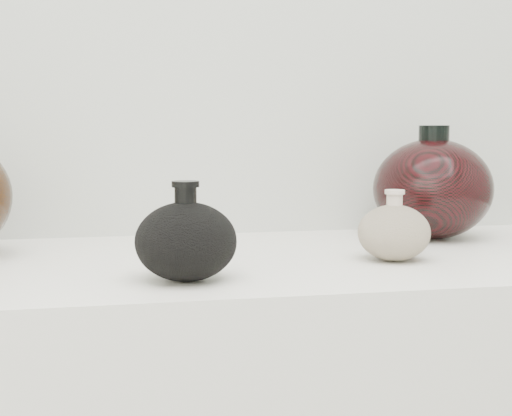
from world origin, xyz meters
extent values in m
cube|color=#ABAEA4|center=(0.00, 1.21, 1.30)|extent=(3.00, 0.02, 2.60)
cube|color=silver|center=(0.00, 0.95, 0.89)|extent=(1.20, 0.50, 0.03)
ellipsoid|color=black|center=(-0.11, 0.81, 0.95)|extent=(0.13, 0.13, 0.10)
cylinder|color=black|center=(-0.11, 0.81, 1.00)|extent=(0.03, 0.03, 0.03)
cylinder|color=black|center=(-0.11, 0.81, 1.02)|extent=(0.04, 0.04, 0.01)
ellipsoid|color=beige|center=(0.19, 0.88, 0.94)|extent=(0.13, 0.13, 0.08)
cylinder|color=#C6B09F|center=(0.19, 0.88, 0.99)|extent=(0.03, 0.03, 0.02)
cylinder|color=#C6B09F|center=(0.19, 0.88, 1.00)|extent=(0.04, 0.04, 0.01)
ellipsoid|color=black|center=(0.34, 1.07, 0.98)|extent=(0.24, 0.24, 0.17)
cylinder|color=black|center=(0.34, 1.07, 1.08)|extent=(0.06, 0.06, 0.03)
camera|label=1|loc=(-0.20, -0.05, 1.08)|focal=50.00mm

